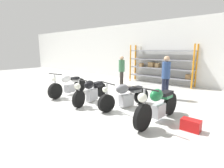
% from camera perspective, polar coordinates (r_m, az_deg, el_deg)
% --- Properties ---
extents(ground_plane, '(30.00, 30.00, 0.00)m').
position_cam_1_polar(ground_plane, '(6.24, -2.42, -6.85)').
color(ground_plane, silver).
extents(back_wall, '(30.00, 0.08, 3.60)m').
position_cam_1_polar(back_wall, '(10.56, 18.37, 9.84)').
color(back_wall, white).
rests_on(back_wall, ground_plane).
extents(shelving_rack, '(3.83, 0.63, 2.22)m').
position_cam_1_polar(shelving_rack, '(10.44, 15.24, 6.23)').
color(shelving_rack, orange).
rests_on(shelving_rack, ground_plane).
extents(motorcycle_white, '(0.73, 2.08, 1.01)m').
position_cam_1_polar(motorcycle_white, '(7.72, -14.04, -0.34)').
color(motorcycle_white, black).
rests_on(motorcycle_white, ground_plane).
extents(motorcycle_black, '(0.76, 2.05, 0.95)m').
position_cam_1_polar(motorcycle_black, '(6.53, -6.89, -2.19)').
color(motorcycle_black, black).
rests_on(motorcycle_black, ground_plane).
extents(motorcycle_grey, '(0.83, 2.06, 0.94)m').
position_cam_1_polar(motorcycle_grey, '(5.88, 4.34, -3.98)').
color(motorcycle_grey, black).
rests_on(motorcycle_grey, ground_plane).
extents(motorcycle_green, '(0.71, 2.14, 1.05)m').
position_cam_1_polar(motorcycle_green, '(4.83, 14.72, -6.53)').
color(motorcycle_green, black).
rests_on(motorcycle_green, ground_plane).
extents(person_browsing, '(0.42, 0.42, 1.70)m').
position_cam_1_polar(person_browsing, '(7.12, 17.19, 3.15)').
color(person_browsing, '#1E2338').
rests_on(person_browsing, ground_plane).
extents(person_near_rack, '(0.40, 0.40, 1.60)m').
position_cam_1_polar(person_near_rack, '(9.44, 3.17, 5.06)').
color(person_near_rack, '#38332D').
rests_on(person_near_rack, ground_plane).
extents(toolbox, '(0.44, 0.26, 0.28)m').
position_cam_1_polar(toolbox, '(4.72, 24.34, -12.09)').
color(toolbox, red).
rests_on(toolbox, ground_plane).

